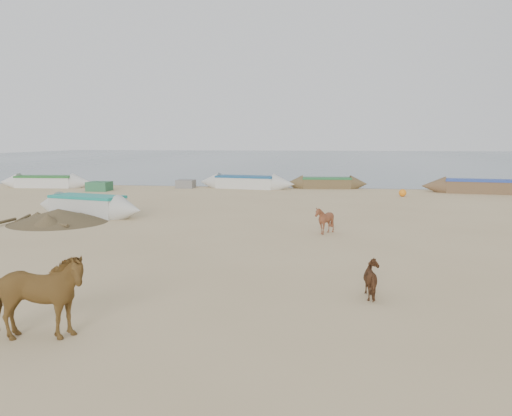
{
  "coord_description": "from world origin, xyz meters",
  "views": [
    {
      "loc": [
        2.42,
        -12.8,
        3.33
      ],
      "look_at": [
        0.0,
        4.0,
        1.0
      ],
      "focal_mm": 35.0,
      "sensor_mm": 36.0,
      "label": 1
    }
  ],
  "objects_px": {
    "near_canoe": "(88,206)",
    "cow_adult": "(35,298)",
    "calf_front": "(324,220)",
    "calf_right": "(375,280)"
  },
  "relations": [
    {
      "from": "near_canoe",
      "to": "cow_adult",
      "type": "bearing_deg",
      "value": -52.09
    },
    {
      "from": "calf_front",
      "to": "calf_right",
      "type": "height_order",
      "value": "calf_front"
    },
    {
      "from": "calf_right",
      "to": "near_canoe",
      "type": "relative_size",
      "value": 0.14
    },
    {
      "from": "calf_right",
      "to": "near_canoe",
      "type": "bearing_deg",
      "value": 18.59
    },
    {
      "from": "cow_adult",
      "to": "calf_front",
      "type": "height_order",
      "value": "cow_adult"
    },
    {
      "from": "cow_adult",
      "to": "calf_right",
      "type": "distance_m",
      "value": 6.61
    },
    {
      "from": "cow_adult",
      "to": "calf_right",
      "type": "xyz_separation_m",
      "value": [
        5.8,
        3.16,
        -0.35
      ]
    },
    {
      "from": "calf_right",
      "to": "near_canoe",
      "type": "height_order",
      "value": "near_canoe"
    },
    {
      "from": "calf_front",
      "to": "calf_right",
      "type": "bearing_deg",
      "value": -7.19
    },
    {
      "from": "calf_right",
      "to": "cow_adult",
      "type": "bearing_deg",
      "value": 87.91
    }
  ]
}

